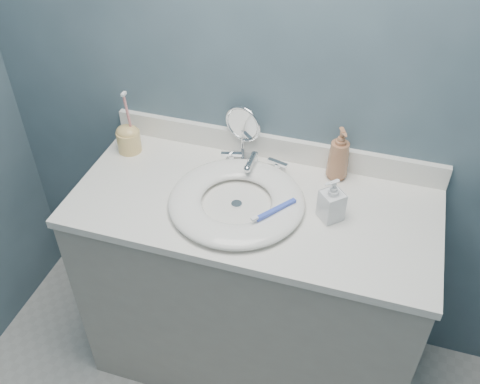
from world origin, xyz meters
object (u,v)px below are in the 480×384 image
at_px(makeup_mirror, 243,130).
at_px(toothbrush_holder, 128,138).
at_px(soap_bottle_amber, 339,154).
at_px(soap_bottle_clear, 332,200).

height_order(makeup_mirror, toothbrush_holder, toothbrush_holder).
distance_m(makeup_mirror, toothbrush_holder, 0.43).
relative_size(makeup_mirror, toothbrush_holder, 0.84).
distance_m(soap_bottle_amber, toothbrush_holder, 0.76).
xyz_separation_m(makeup_mirror, soap_bottle_amber, (0.35, -0.02, -0.02)).
bearing_deg(toothbrush_holder, makeup_mirror, 12.78).
height_order(soap_bottle_amber, toothbrush_holder, toothbrush_holder).
bearing_deg(soap_bottle_clear, toothbrush_holder, -143.34).
bearing_deg(soap_bottle_amber, soap_bottle_clear, -112.00).
xyz_separation_m(makeup_mirror, toothbrush_holder, (-0.41, -0.09, -0.06)).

